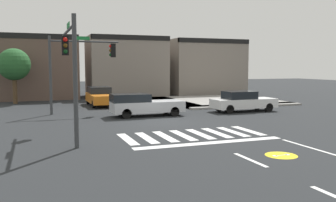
{
  "coord_description": "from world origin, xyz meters",
  "views": [
    {
      "loc": [
        -6.95,
        -20.12,
        3.22
      ],
      "look_at": [
        0.98,
        1.4,
        1.04
      ],
      "focal_mm": 39.01,
      "sensor_mm": 36.0,
      "label": 1
    }
  ],
  "objects_px": {
    "car_silver": "(143,105)",
    "car_orange": "(101,96)",
    "traffic_signal_southwest": "(70,56)",
    "roadside_tree": "(14,65)",
    "traffic_signal_northwest": "(79,60)",
    "car_white": "(243,101)"
  },
  "relations": [
    {
      "from": "traffic_signal_southwest",
      "to": "car_orange",
      "type": "bearing_deg",
      "value": -15.13
    },
    {
      "from": "car_orange",
      "to": "car_silver",
      "type": "distance_m",
      "value": 7.59
    },
    {
      "from": "car_white",
      "to": "car_silver",
      "type": "xyz_separation_m",
      "value": [
        -7.38,
        0.1,
        0.02
      ]
    },
    {
      "from": "car_white",
      "to": "car_silver",
      "type": "height_order",
      "value": "car_silver"
    },
    {
      "from": "car_orange",
      "to": "car_silver",
      "type": "xyz_separation_m",
      "value": [
        1.47,
        -7.45,
        -0.0
      ]
    },
    {
      "from": "traffic_signal_southwest",
      "to": "traffic_signal_northwest",
      "type": "distance_m",
      "value": 8.95
    },
    {
      "from": "car_white",
      "to": "roadside_tree",
      "type": "distance_m",
      "value": 19.58
    },
    {
      "from": "car_white",
      "to": "car_orange",
      "type": "xyz_separation_m",
      "value": [
        -8.85,
        7.55,
        0.02
      ]
    },
    {
      "from": "traffic_signal_northwest",
      "to": "car_white",
      "type": "height_order",
      "value": "traffic_signal_northwest"
    },
    {
      "from": "traffic_signal_northwest",
      "to": "car_silver",
      "type": "distance_m",
      "value": 5.49
    },
    {
      "from": "car_white",
      "to": "roadside_tree",
      "type": "relative_size",
      "value": 0.98
    },
    {
      "from": "traffic_signal_southwest",
      "to": "car_silver",
      "type": "xyz_separation_m",
      "value": [
        5.1,
        5.99,
        -2.91
      ]
    },
    {
      "from": "traffic_signal_southwest",
      "to": "traffic_signal_northwest",
      "type": "bearing_deg",
      "value": -9.2
    },
    {
      "from": "car_silver",
      "to": "car_orange",
      "type": "bearing_deg",
      "value": 101.13
    },
    {
      "from": "car_orange",
      "to": "roadside_tree",
      "type": "xyz_separation_m",
      "value": [
        -6.71,
        4.05,
        2.61
      ]
    },
    {
      "from": "car_silver",
      "to": "roadside_tree",
      "type": "distance_m",
      "value": 14.35
    },
    {
      "from": "car_silver",
      "to": "roadside_tree",
      "type": "bearing_deg",
      "value": 125.42
    },
    {
      "from": "traffic_signal_southwest",
      "to": "roadside_tree",
      "type": "xyz_separation_m",
      "value": [
        -3.08,
        17.49,
        -0.3
      ]
    },
    {
      "from": "traffic_signal_southwest",
      "to": "car_white",
      "type": "height_order",
      "value": "traffic_signal_southwest"
    },
    {
      "from": "traffic_signal_northwest",
      "to": "car_white",
      "type": "relative_size",
      "value": 1.12
    },
    {
      "from": "traffic_signal_northwest",
      "to": "car_white",
      "type": "xyz_separation_m",
      "value": [
        11.05,
        -2.95,
        -2.94
      ]
    },
    {
      "from": "car_white",
      "to": "car_orange",
      "type": "height_order",
      "value": "car_orange"
    }
  ]
}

